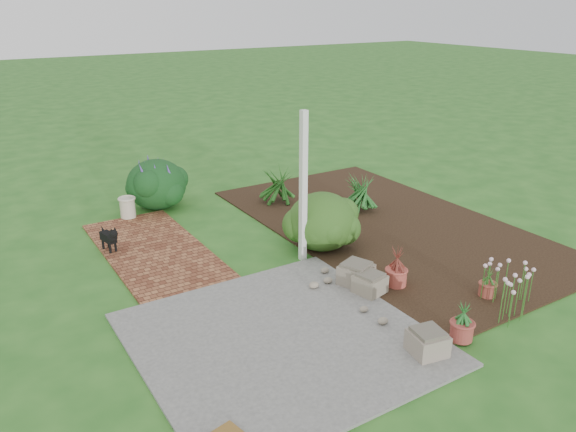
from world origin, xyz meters
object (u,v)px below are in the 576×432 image
cream_ceramic_urn (128,208)px  black_dog (109,237)px  evergreen_shrub (322,220)px  stone_trough_near (427,343)px

cream_ceramic_urn → black_dog: bearing=-117.3°
black_dog → evergreen_shrub: size_ratio=0.42×
stone_trough_near → black_dog: size_ratio=0.82×
cream_ceramic_urn → evergreen_shrub: evergreen_shrub is taller
evergreen_shrub → black_dog: bearing=151.2°
stone_trough_near → black_dog: black_dog is taller
evergreen_shrub → stone_trough_near: bearing=-102.7°
stone_trough_near → cream_ceramic_urn: (-1.70, 6.45, 0.06)m
stone_trough_near → black_dog: (-2.44, 5.02, 0.12)m
black_dog → cream_ceramic_urn: 1.61m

